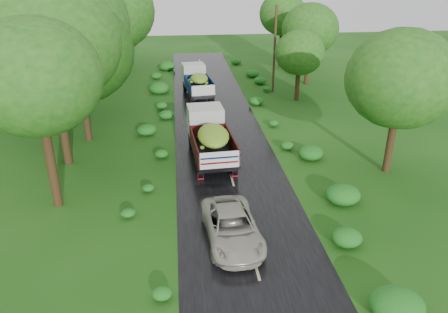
{
  "coord_description": "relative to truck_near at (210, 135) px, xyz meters",
  "views": [
    {
      "loc": [
        -2.95,
        -14.39,
        11.86
      ],
      "look_at": [
        -0.52,
        7.62,
        1.7
      ],
      "focal_mm": 35.0,
      "sensor_mm": 36.0,
      "label": 1
    }
  ],
  "objects": [
    {
      "name": "road",
      "position": [
        1.02,
        -6.25,
        -1.58
      ],
      "size": [
        6.5,
        80.0,
        0.02
      ],
      "primitive_type": "cube",
      "color": "black",
      "rests_on": "ground"
    },
    {
      "name": "trees_left",
      "position": [
        -9.47,
        10.62,
        5.34
      ],
      "size": [
        6.84,
        34.31,
        9.58
      ],
      "color": "black",
      "rests_on": "ground"
    },
    {
      "name": "truck_near",
      "position": [
        0.0,
        0.0,
        0.0
      ],
      "size": [
        2.81,
        6.82,
        2.8
      ],
      "rotation": [
        0.0,
        0.0,
        0.07
      ],
      "color": "black",
      "rests_on": "ground"
    },
    {
      "name": "road_lines",
      "position": [
        1.02,
        -5.25,
        -1.56
      ],
      "size": [
        0.12,
        69.6,
        0.0
      ],
      "color": "#BFB78C",
      "rests_on": "road"
    },
    {
      "name": "car",
      "position": [
        0.26,
        -9.17,
        -0.87
      ],
      "size": [
        2.65,
        5.18,
        1.4
      ],
      "primitive_type": "imported",
      "rotation": [
        0.0,
        0.0,
        0.07
      ],
      "color": "#B0AC9C",
      "rests_on": "road"
    },
    {
      "name": "utility_pole",
      "position": [
        7.24,
        14.56,
        2.51
      ],
      "size": [
        1.39,
        0.29,
        7.95
      ],
      "rotation": [
        0.0,
        0.0,
        0.14
      ],
      "color": "#382616",
      "rests_on": "ground"
    },
    {
      "name": "ground",
      "position": [
        1.02,
        -11.25,
        -1.59
      ],
      "size": [
        120.0,
        120.0,
        0.0
      ],
      "primitive_type": "plane",
      "color": "#12400D",
      "rests_on": "ground"
    },
    {
      "name": "shrubs",
      "position": [
        1.02,
        2.75,
        -1.24
      ],
      "size": [
        11.9,
        44.0,
        0.7
      ],
      "color": "#186618",
      "rests_on": "ground"
    },
    {
      "name": "truck_far",
      "position": [
        -0.07,
        14.17,
        -0.15
      ],
      "size": [
        2.84,
        6.27,
        2.55
      ],
      "rotation": [
        0.0,
        0.0,
        0.12
      ],
      "color": "black",
      "rests_on": "ground"
    },
    {
      "name": "trees_right",
      "position": [
        10.29,
        11.59,
        3.79
      ],
      "size": [
        5.56,
        30.95,
        7.48
      ],
      "color": "black",
      "rests_on": "ground"
    }
  ]
}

